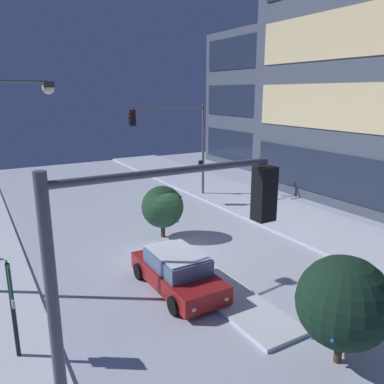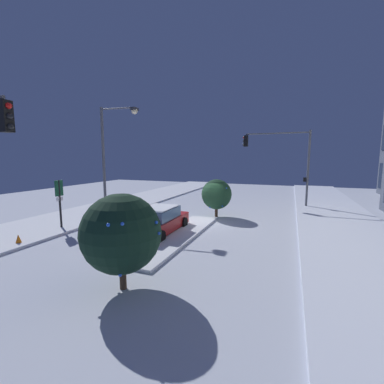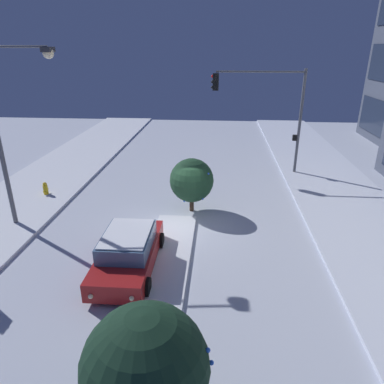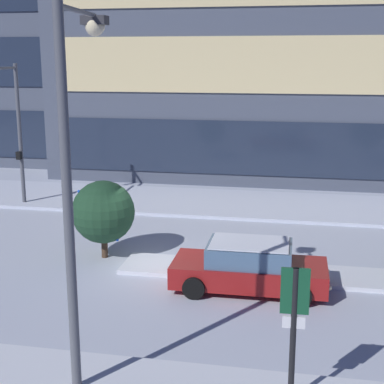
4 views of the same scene
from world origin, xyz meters
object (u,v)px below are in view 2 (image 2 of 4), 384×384
Objects in this scene: decorated_tree_left_of_median at (121,234)px; fire_hydrant at (130,202)px; parking_info_sign at (60,198)px; construction_cone at (19,240)px; car_near at (158,221)px; traffic_light_corner_far_left at (282,154)px; decorated_tree_median at (217,194)px; street_lamp_arched at (112,146)px.

fire_hydrant is at bearing -146.32° from decorated_tree_left_of_median.
parking_info_sign is 5.35× the size of construction_cone.
traffic_light_corner_far_left is at bearing 151.49° from car_near.
traffic_light_corner_far_left reaches higher than decorated_tree_median.
traffic_light_corner_far_left is 18.03m from decorated_tree_left_of_median.
car_near is 1.72× the size of decorated_tree_median.
decorated_tree_median is (-6.58, 7.71, -0.26)m from parking_info_sign.
decorated_tree_median is at bearing -179.98° from decorated_tree_left_of_median.
street_lamp_arched reaches higher than construction_cone.
decorated_tree_median is 0.87× the size of decorated_tree_left_of_median.
street_lamp_arched reaches higher than decorated_tree_median.
decorated_tree_left_of_median is (12.33, 8.22, 1.45)m from fire_hydrant.
parking_info_sign is 10.14m from decorated_tree_median.
car_near is 1.59× the size of parking_info_sign.
decorated_tree_median is at bearing 142.45° from construction_cone.
car_near is at bearing 44.53° from fire_hydrant.
fire_hydrant is 7.92m from parking_info_sign.
traffic_light_corner_far_left reaches higher than construction_cone.
traffic_light_corner_far_left is 13.95m from fire_hydrant.
decorated_tree_median reaches higher than construction_cone.
fire_hydrant is 0.27× the size of decorated_tree_left_of_median.
construction_cone is (7.34, -0.02, -4.83)m from street_lamp_arched.
parking_info_sign is (7.76, 0.50, 1.49)m from fire_hydrant.
parking_info_sign reaches higher than decorated_tree_median.
decorated_tree_left_of_median is at bearing 76.62° from traffic_light_corner_far_left.
street_lamp_arched is 5.50m from parking_info_sign.
parking_info_sign is 3.35m from construction_cone.
car_near is 5.63m from decorated_tree_median.
construction_cone is at bearing -37.55° from decorated_tree_median.
street_lamp_arched reaches higher than traffic_light_corner_far_left.
decorated_tree_left_of_median is (9.01, 7.27, -3.25)m from street_lamp_arched.
traffic_light_corner_far_left is 11.92× the size of construction_cone.
fire_hydrant is 8.39m from decorated_tree_median.
decorated_tree_left_of_median is at bearing 0.02° from decorated_tree_median.
decorated_tree_median is at bearing 10.35° from street_lamp_arched.
traffic_light_corner_far_left is 0.83× the size of street_lamp_arched.
street_lamp_arched is 8.79m from construction_cone.
construction_cone is at bearing 53.93° from traffic_light_corner_far_left.
construction_cone is at bearing -96.24° from street_lamp_arched.
traffic_light_corner_far_left is at bearing 112.10° from fire_hydrant.
car_near is at bearing 62.06° from traffic_light_corner_far_left.
decorated_tree_left_of_median reaches higher than fire_hydrant.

